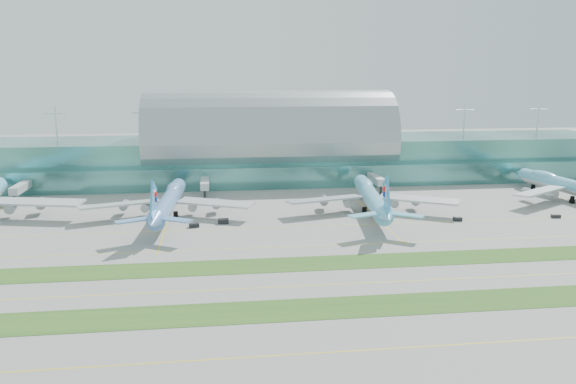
{
  "coord_description": "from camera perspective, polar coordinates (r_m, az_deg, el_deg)",
  "views": [
    {
      "loc": [
        -24.63,
        -144.03,
        52.35
      ],
      "look_at": [
        0.0,
        55.0,
        9.0
      ],
      "focal_mm": 35.0,
      "sensor_mm": 36.0,
      "label": 1
    }
  ],
  "objects": [
    {
      "name": "ground",
      "position": [
        155.22,
        2.52,
        -7.53
      ],
      "size": [
        700.0,
        700.0,
        0.0
      ],
      "primitive_type": "plane",
      "color": "gray",
      "rests_on": "ground"
    },
    {
      "name": "terminal",
      "position": [
        276.57,
        -1.88,
        4.27
      ],
      "size": [
        340.0,
        69.1,
        36.0
      ],
      "color": "#3D7A75",
      "rests_on": "ground"
    },
    {
      "name": "grass_strip_near",
      "position": [
        129.64,
        4.6,
        -11.64
      ],
      "size": [
        420.0,
        12.0,
        0.08
      ],
      "primitive_type": "cube",
      "color": "#2D591E",
      "rests_on": "ground"
    },
    {
      "name": "grass_strip_far",
      "position": [
        157.06,
        2.39,
        -7.27
      ],
      "size": [
        420.0,
        12.0,
        0.08
      ],
      "primitive_type": "cube",
      "color": "#2D591E",
      "rests_on": "ground"
    },
    {
      "name": "taxiline_a",
      "position": [
        112.11,
        6.73,
        -15.73
      ],
      "size": [
        420.0,
        0.35,
        0.01
      ],
      "primitive_type": "cube",
      "color": "yellow",
      "rests_on": "ground"
    },
    {
      "name": "taxiline_b",
      "position": [
        142.32,
        3.46,
        -9.41
      ],
      "size": [
        420.0,
        0.35,
        0.01
      ],
      "primitive_type": "cube",
      "color": "yellow",
      "rests_on": "ground"
    },
    {
      "name": "taxiline_c",
      "position": [
        172.05,
        1.52,
        -5.52
      ],
      "size": [
        420.0,
        0.35,
        0.01
      ],
      "primitive_type": "cube",
      "color": "yellow",
      "rests_on": "ground"
    },
    {
      "name": "taxiline_d",
      "position": [
        192.91,
        0.55,
        -3.55
      ],
      "size": [
        420.0,
        0.35,
        0.01
      ],
      "primitive_type": "cube",
      "color": "yellow",
      "rests_on": "ground"
    },
    {
      "name": "airliner_b",
      "position": [
        209.57,
        -12.02,
        -0.83
      ],
      "size": [
        63.14,
        71.76,
        19.75
      ],
      "rotation": [
        0.0,
        0.0,
        -0.06
      ],
      "color": "#6092D4",
      "rests_on": "ground"
    },
    {
      "name": "airliner_c",
      "position": [
        213.52,
        8.44,
        -0.41
      ],
      "size": [
        64.26,
        73.43,
        20.22
      ],
      "rotation": [
        0.0,
        0.0,
        -0.12
      ],
      "color": "#69C3E8",
      "rests_on": "ground"
    },
    {
      "name": "airliner_d",
      "position": [
        258.0,
        26.85,
        0.55
      ],
      "size": [
        62.91,
        72.09,
        19.89
      ],
      "rotation": [
        0.0,
        0.0,
        0.16
      ],
      "color": "#65BDDF",
      "rests_on": "ground"
    },
    {
      "name": "gse_c",
      "position": [
        194.86,
        -9.52,
        -3.34
      ],
      "size": [
        3.66,
        2.48,
        1.41
      ],
      "primitive_type": "cube",
      "rotation": [
        0.0,
        0.0,
        0.19
      ],
      "color": "black",
      "rests_on": "ground"
    },
    {
      "name": "gse_d",
      "position": [
        197.83,
        -6.59,
        -2.97
      ],
      "size": [
        3.78,
        2.33,
        1.73
      ],
      "primitive_type": "cube",
      "rotation": [
        0.0,
        0.0,
        -0.08
      ],
      "color": "black",
      "rests_on": "ground"
    },
    {
      "name": "gse_e",
      "position": [
        209.94,
        12.34,
        -2.35
      ],
      "size": [
        2.97,
        2.02,
        1.29
      ],
      "primitive_type": "cube",
      "rotation": [
        0.0,
        0.0,
        0.25
      ],
      "color": "gold",
      "rests_on": "ground"
    },
    {
      "name": "gse_f",
      "position": [
        209.03,
        16.85,
        -2.65
      ],
      "size": [
        3.16,
        1.84,
        1.36
      ],
      "primitive_type": "cube",
      "rotation": [
        0.0,
        0.0,
        -0.1
      ],
      "color": "black",
      "rests_on": "ground"
    },
    {
      "name": "gse_g",
      "position": [
        226.65,
        25.56,
        -2.22
      ],
      "size": [
        3.29,
        1.86,
        1.22
      ],
      "primitive_type": "cube",
      "rotation": [
        0.0,
        0.0,
        -0.09
      ],
      "color": "black",
      "rests_on": "ground"
    }
  ]
}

